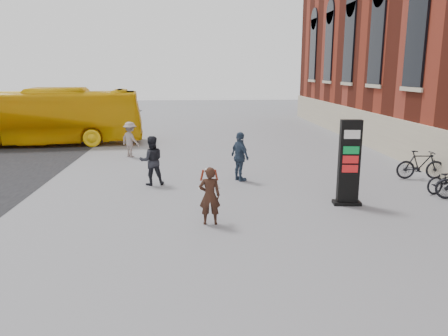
{
  "coord_description": "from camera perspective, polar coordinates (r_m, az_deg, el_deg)",
  "views": [
    {
      "loc": [
        0.35,
        -10.09,
        3.91
      ],
      "look_at": [
        1.13,
        1.73,
        1.27
      ],
      "focal_mm": 35.0,
      "sensor_mm": 36.0,
      "label": 1
    }
  ],
  "objects": [
    {
      "name": "pedestrian_c",
      "position": [
        15.71,
        2.1,
        1.5
      ],
      "size": [
        0.85,
        1.13,
        1.78
      ],
      "primitive_type": "imported",
      "rotation": [
        0.0,
        0.0,
        2.03
      ],
      "color": "#2F4057",
      "rests_on": "ground"
    },
    {
      "name": "bike_7",
      "position": [
        17.59,
        24.3,
        0.38
      ],
      "size": [
        1.81,
        0.63,
        1.07
      ],
      "primitive_type": "imported",
      "rotation": [
        0.0,
        0.0,
        1.5
      ],
      "color": "black",
      "rests_on": "ground"
    },
    {
      "name": "pedestrian_b",
      "position": [
        20.61,
        -12.14,
        3.66
      ],
      "size": [
        1.19,
        1.15,
        1.63
      ],
      "primitive_type": "imported",
      "rotation": [
        0.0,
        0.0,
        2.42
      ],
      "color": "gray",
      "rests_on": "ground"
    },
    {
      "name": "ground",
      "position": [
        10.83,
        -5.42,
        -8.66
      ],
      "size": [
        100.0,
        100.0,
        0.0
      ],
      "primitive_type": "plane",
      "color": "#9E9EA3"
    },
    {
      "name": "woman",
      "position": [
        11.27,
        -1.89,
        -3.54
      ],
      "size": [
        0.58,
        0.52,
        1.53
      ],
      "rotation": [
        0.0,
        0.0,
        3.15
      ],
      "color": "black",
      "rests_on": "ground"
    },
    {
      "name": "info_pylon",
      "position": [
        13.31,
        16.02,
        0.63
      ],
      "size": [
        0.85,
        0.48,
        2.54
      ],
      "rotation": [
        0.0,
        0.0,
        -0.1
      ],
      "color": "black",
      "rests_on": "ground"
    },
    {
      "name": "bus",
      "position": [
        25.42,
        -23.13,
        6.18
      ],
      "size": [
        11.07,
        3.56,
        3.03
      ],
      "primitive_type": "imported",
      "rotation": [
        0.0,
        0.0,
        1.67
      ],
      "color": "#EAB209",
      "rests_on": "road"
    },
    {
      "name": "pedestrian_a",
      "position": [
        15.36,
        -9.44,
        0.96
      ],
      "size": [
        0.95,
        0.81,
        1.72
      ],
      "primitive_type": "imported",
      "rotation": [
        0.0,
        0.0,
        3.35
      ],
      "color": "black",
      "rests_on": "ground"
    }
  ]
}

